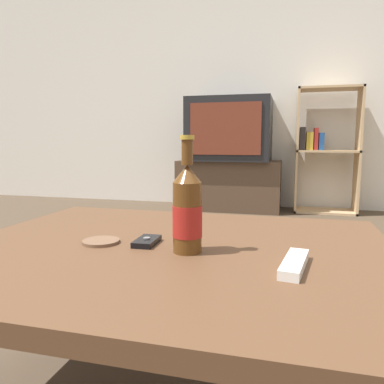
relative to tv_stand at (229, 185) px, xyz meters
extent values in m
cube|color=silver|center=(0.28, 0.29, 1.06)|extent=(8.00, 0.05, 2.60)
cube|color=brown|center=(0.28, -2.73, 0.14)|extent=(1.08, 0.88, 0.04)
cylinder|color=#492F1E|center=(-0.20, -2.35, -0.06)|extent=(0.07, 0.07, 0.36)
cylinder|color=#492F1E|center=(0.76, -2.35, -0.06)|extent=(0.07, 0.07, 0.36)
cube|color=#4C3828|center=(0.00, 0.00, 0.00)|extent=(0.98, 0.44, 0.48)
cube|color=black|center=(0.00, 0.00, 0.53)|extent=(0.77, 0.54, 0.59)
cube|color=maroon|center=(0.00, -0.28, 0.53)|extent=(0.63, 0.01, 0.46)
cube|color=tan|center=(0.62, 0.08, 0.33)|extent=(0.02, 0.30, 1.14)
cube|color=tan|center=(1.16, 0.08, 0.33)|extent=(0.02, 0.30, 1.14)
cube|color=tan|center=(0.89, 0.08, -0.23)|extent=(0.55, 0.30, 0.02)
cube|color=tan|center=(0.89, 0.08, 0.33)|extent=(0.55, 0.30, 0.02)
cube|color=tan|center=(0.89, 0.08, 0.89)|extent=(0.55, 0.30, 0.02)
cube|color=#2D2828|center=(0.67, 0.08, 0.45)|extent=(0.05, 0.21, 0.21)
cube|color=#B7932D|center=(0.73, 0.08, 0.42)|extent=(0.06, 0.21, 0.16)
cube|color=maroon|center=(0.79, 0.08, 0.44)|extent=(0.03, 0.21, 0.20)
cube|color=navy|center=(0.84, 0.08, 0.42)|extent=(0.04, 0.21, 0.16)
cylinder|color=#563314|center=(0.34, -2.77, 0.25)|extent=(0.07, 0.07, 0.16)
cylinder|color=maroon|center=(0.34, -2.77, 0.24)|extent=(0.07, 0.07, 0.07)
cone|color=#563314|center=(0.34, -2.77, 0.35)|extent=(0.07, 0.07, 0.04)
cylinder|color=#563314|center=(0.34, -2.77, 0.40)|extent=(0.03, 0.03, 0.06)
cylinder|color=#B79333|center=(0.34, -2.77, 0.43)|extent=(0.03, 0.03, 0.01)
cube|color=black|center=(0.22, -2.73, 0.17)|extent=(0.05, 0.10, 0.01)
cylinder|color=slate|center=(0.22, -2.73, 0.18)|extent=(0.02, 0.02, 0.00)
cube|color=white|center=(0.58, -2.83, 0.17)|extent=(0.06, 0.17, 0.02)
cylinder|color=brown|center=(0.11, -2.75, 0.17)|extent=(0.09, 0.09, 0.01)
camera|label=1|loc=(0.56, -3.59, 0.42)|focal=35.00mm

